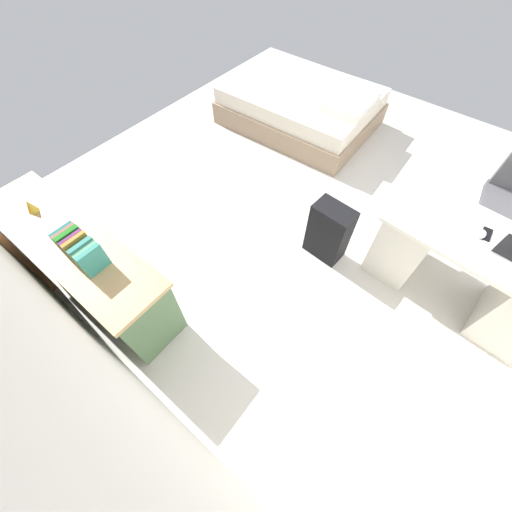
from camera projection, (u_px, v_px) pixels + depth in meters
The scene contains 11 objects.
ground_plane at pixel (323, 218), 3.40m from camera, with size 5.89×5.89×0.00m, color beige.
wall_back at pixel (65, 345), 1.26m from camera, with size 4.89×0.10×2.67m, color silver.
desk at pixel (464, 268), 2.59m from camera, with size 1.48×0.75×0.73m.
office_chair at pixel (507, 205), 2.94m from camera, with size 0.52×0.52×0.94m.
credenza at pixel (87, 265), 2.63m from camera, with size 1.80×0.48×0.72m.
bed at pixel (301, 106), 4.21m from camera, with size 1.95×1.47×0.58m.
suitcase_black at pixel (329, 232), 2.91m from camera, with size 0.36×0.22×0.61m, color black.
computer_mouse at pixel (482, 234), 2.33m from camera, with size 0.06×0.10×0.03m, color white.
cell_phone_by_mouse at pixel (486, 234), 2.34m from camera, with size 0.07×0.14×0.01m, color black.
book_row at pixel (80, 249), 2.15m from camera, with size 0.35×0.17×0.22m.
figurine_small at pixel (30, 206), 2.44m from camera, with size 0.08×0.08×0.11m, color gold.
Camera 1 is at (-0.86, 2.22, 2.57)m, focal length 22.11 mm.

